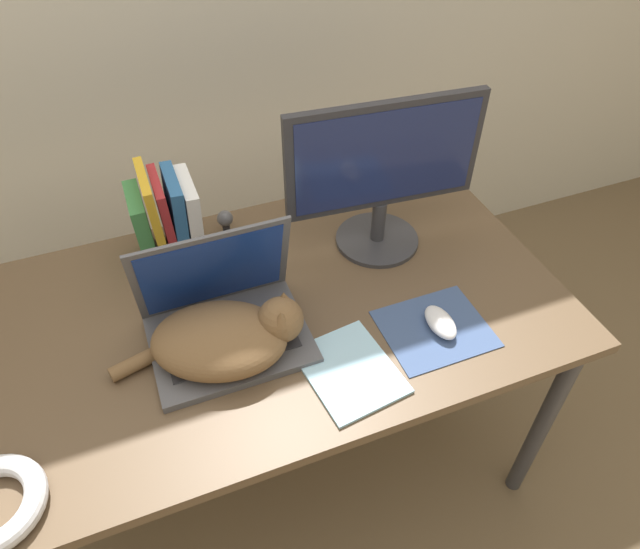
# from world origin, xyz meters

# --- Properties ---
(desk) EXTENTS (1.39, 0.77, 0.71)m
(desk) POSITION_xyz_m (0.00, 0.39, 0.64)
(desk) COLOR brown
(desk) RESTS_ON ground_plane
(laptop) EXTENTS (0.34, 0.26, 0.26)m
(laptop) POSITION_xyz_m (-0.10, 0.34, 0.76)
(laptop) COLOR #4C4C51
(laptop) RESTS_ON desk
(cat) EXTENTS (0.41, 0.29, 0.13)m
(cat) POSITION_xyz_m (-0.11, 0.28, 0.77)
(cat) COLOR brown
(cat) RESTS_ON desk
(external_monitor) EXTENTS (0.48, 0.21, 0.39)m
(external_monitor) POSITION_xyz_m (0.35, 0.51, 0.92)
(external_monitor) COLOR #333338
(external_monitor) RESTS_ON desk
(mousepad) EXTENTS (0.23, 0.20, 0.00)m
(mousepad) POSITION_xyz_m (0.34, 0.19, 0.71)
(mousepad) COLOR #384C75
(mousepad) RESTS_ON desk
(computer_mouse) EXTENTS (0.06, 0.10, 0.04)m
(computer_mouse) POSITION_xyz_m (0.35, 0.18, 0.73)
(computer_mouse) COLOR silver
(computer_mouse) RESTS_ON mousepad
(book_row) EXTENTS (0.16, 0.16, 0.24)m
(book_row) POSITION_xyz_m (-0.15, 0.65, 0.82)
(book_row) COLOR #387A42
(book_row) RESTS_ON desk
(notepad) EXTENTS (0.20, 0.24, 0.01)m
(notepad) POSITION_xyz_m (0.11, 0.15, 0.71)
(notepad) COLOR #99C6E0
(notepad) RESTS_ON desk
(webcam) EXTENTS (0.04, 0.04, 0.07)m
(webcam) POSITION_xyz_m (-0.01, 0.69, 0.75)
(webcam) COLOR #232328
(webcam) RESTS_ON desk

